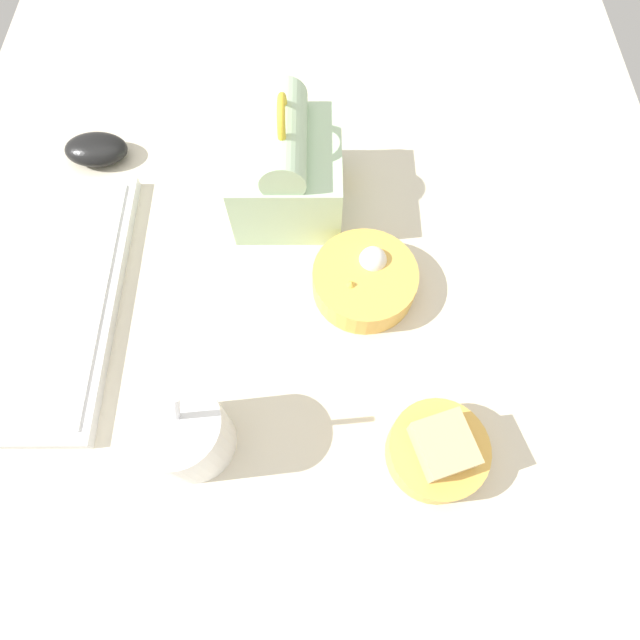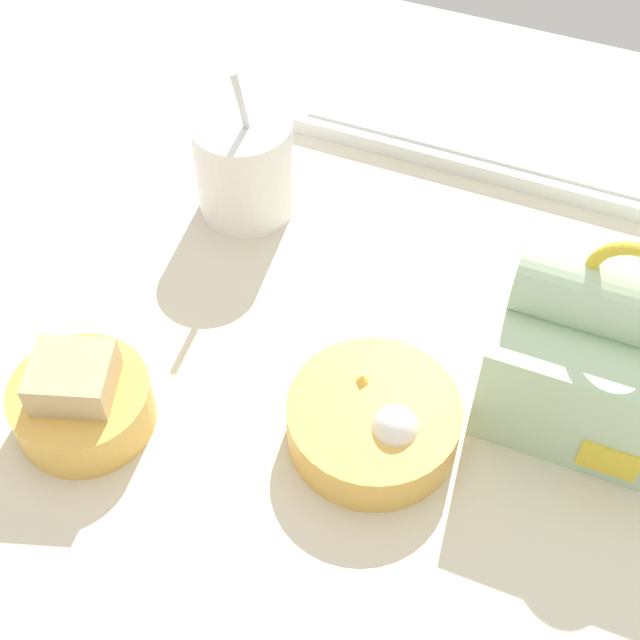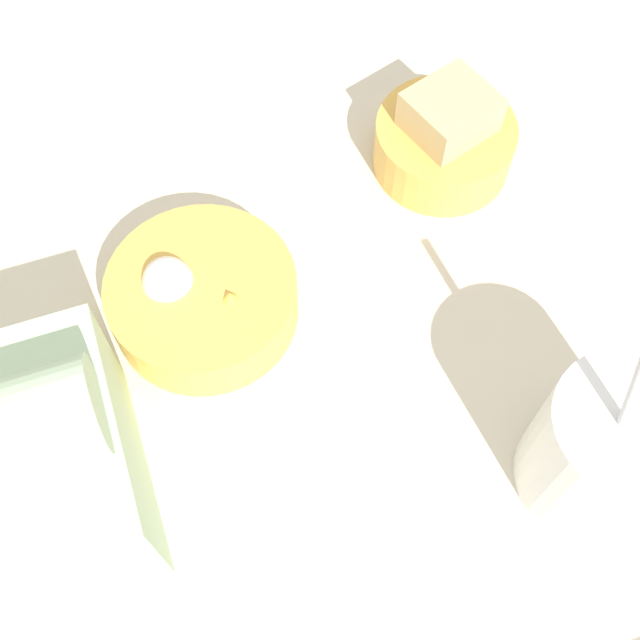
{
  "view_description": "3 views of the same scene",
  "coord_description": "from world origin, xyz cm",
  "views": [
    {
      "loc": [
        -25.89,
        -1.55,
        62.91
      ],
      "look_at": [
        -0.7,
        -1.6,
        7.0
      ],
      "focal_mm": 28.0,
      "sensor_mm": 36.0,
      "label": 1
    },
    {
      "loc": [
        16.97,
        -45.0,
        64.79
      ],
      "look_at": [
        -0.7,
        -1.6,
        7.0
      ],
      "focal_mm": 50.0,
      "sensor_mm": 36.0,
      "label": 2
    },
    {
      "loc": [
        7.69,
        22.61,
        55.67
      ],
      "look_at": [
        -0.7,
        -1.6,
        7.0
      ],
      "focal_mm": 45.0,
      "sensor_mm": 36.0,
      "label": 3
    }
  ],
  "objects": [
    {
      "name": "bento_bowl_snacks",
      "position": [
        6.37,
        -7.54,
        4.31
      ],
      "size": [
        13.96,
        13.96,
        5.95
      ],
      "color": "#EAB24C",
      "rests_on": "desk_surface"
    },
    {
      "name": "soup_cup",
      "position": [
        -14.66,
        13.25,
        7.47
      ],
      "size": [
        9.55,
        9.55,
        17.5
      ],
      "color": "white",
      "rests_on": "desk_surface"
    },
    {
      "name": "bento_bowl_sandwich",
      "position": [
        -16.08,
        -15.02,
        4.88
      ],
      "size": [
        11.41,
        11.41,
        7.72
      ],
      "color": "#EAB24C",
      "rests_on": "desk_surface"
    },
    {
      "name": "desk_surface",
      "position": [
        0.0,
        0.0,
        1.0
      ],
      "size": [
        140.0,
        110.0,
        2.0
      ],
      "color": "beige",
      "rests_on": "ground"
    }
  ]
}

